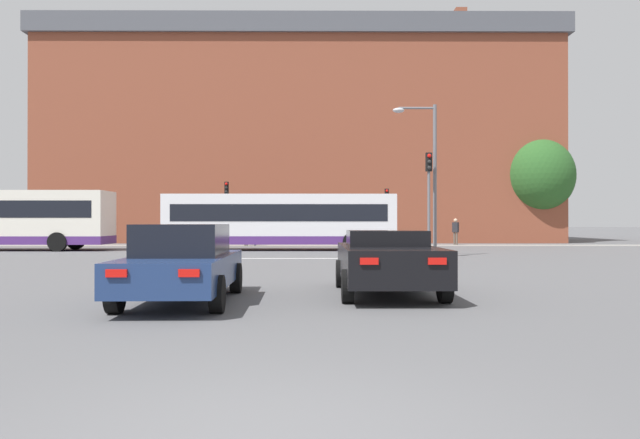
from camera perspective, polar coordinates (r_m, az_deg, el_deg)
The scene contains 14 objects.
stop_line_strip at distance 26.23m, azimuth -1.12°, elevation -3.57°, with size 7.83×0.30×0.01m, color silver.
far_pavement at distance 41.04m, azimuth -0.82°, elevation -2.38°, with size 68.70×2.50×0.01m, color gray.
brick_civic_building at distance 53.22m, azimuth -1.73°, elevation 7.19°, with size 39.92×16.06×18.77m.
car_saloon_left at distance 12.15m, azimuth -12.41°, elevation -3.88°, with size 2.00×4.92×1.48m.
car_roadster_right at distance 13.22m, azimuth 6.16°, elevation -3.78°, with size 2.06×4.70×1.34m.
bus_crossing_lead at distance 34.01m, azimuth -3.66°, elevation -0.09°, with size 12.45×2.74×3.03m.
traffic_light_far_left at distance 40.73m, azimuth -8.55°, elevation 1.53°, with size 0.26×0.31×4.15m.
traffic_light_near_right at distance 27.18m, azimuth 9.92°, elevation 2.90°, with size 0.26×0.31×4.51m.
traffic_light_far_right at distance 40.39m, azimuth 6.13°, elevation 1.14°, with size 0.26×0.31×3.70m.
street_lamp_junction at distance 27.73m, azimuth 9.78°, elevation 5.07°, with size 1.92×0.36×6.67m.
pedestrian_waiting at distance 40.53m, azimuth -6.79°, elevation -1.13°, with size 0.45×0.41×1.57m.
pedestrian_walking_east at distance 42.87m, azimuth 12.29°, elevation -0.88°, with size 0.45×0.43×1.78m.
pedestrian_walking_west at distance 40.89m, azimuth -5.94°, elevation -1.10°, with size 0.27×0.43×1.59m.
tree_by_building at distance 49.15m, azimuth 19.28°, elevation 3.80°, with size 5.38×5.38×7.82m.
Camera 1 is at (0.37, -4.32, 1.51)m, focal length 35.00 mm.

